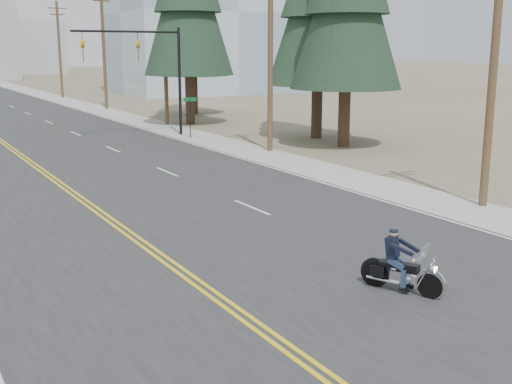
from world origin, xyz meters
name	(u,v)px	position (x,y,z in m)	size (l,w,h in m)	color
sidewalk_right	(54,98)	(11.50, 70.00, 0.01)	(3.00, 200.00, 0.01)	#A5A5A0
traffic_mast_right	(150,60)	(8.98, 32.00, 4.94)	(7.10, 0.26, 7.00)	black
street_sign	(190,110)	(10.80, 30.00, 1.80)	(0.90, 0.06, 2.62)	black
utility_pole_a	(495,47)	(12.50, 8.00, 5.73)	(2.20, 0.30, 11.00)	brown
utility_pole_b	(270,43)	(12.50, 23.00, 5.98)	(2.20, 0.30, 11.50)	brown
utility_pole_c	(165,48)	(12.50, 38.00, 5.73)	(2.20, 0.30, 11.00)	brown
utility_pole_d	(104,45)	(12.50, 53.00, 5.98)	(2.20, 0.30, 11.50)	brown
utility_pole_e	(59,48)	(12.50, 70.00, 5.73)	(2.20, 0.30, 11.00)	brown
glass_building	(209,14)	(32.00, 70.00, 10.00)	(24.00, 16.00, 20.00)	#9EB5CC
haze_bldg_c	(154,30)	(40.00, 110.00, 9.00)	(16.00, 12.00, 18.00)	#B7BCC6
haze_bldg_e	(29,47)	(25.00, 150.00, 6.00)	(14.00, 14.00, 12.00)	#B7BCC6
motorcyclist	(403,262)	(3.98, 3.09, 0.76)	(0.84, 1.96, 1.53)	black
conifer_far	(192,1)	(17.66, 44.25, 9.59)	(6.24, 6.24, 16.71)	#382619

